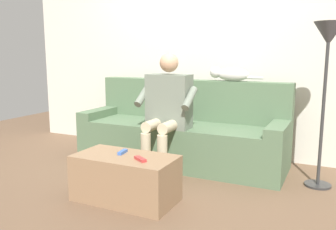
{
  "coord_description": "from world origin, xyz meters",
  "views": [
    {
      "loc": [
        -1.56,
        3.47,
        1.22
      ],
      "look_at": [
        0.0,
        0.23,
        0.6
      ],
      "focal_mm": 38.19,
      "sensor_mm": 36.0,
      "label": 1
    }
  ],
  "objects_px": {
    "couch": "(182,134)",
    "cat_on_backrest": "(229,74)",
    "remote_blue": "(123,152)",
    "floor_lamp": "(328,51)",
    "coffee_table": "(125,178)",
    "remote_red": "(140,159)",
    "person_solo_seated": "(167,106)"
  },
  "relations": [
    {
      "from": "couch",
      "to": "remote_blue",
      "type": "height_order",
      "value": "couch"
    },
    {
      "from": "cat_on_backrest",
      "to": "floor_lamp",
      "type": "xyz_separation_m",
      "value": [
        -0.99,
        0.38,
        0.25
      ]
    },
    {
      "from": "remote_blue",
      "to": "coffee_table",
      "type": "bearing_deg",
      "value": 40.58
    },
    {
      "from": "remote_blue",
      "to": "floor_lamp",
      "type": "bearing_deg",
      "value": 116.6
    },
    {
      "from": "person_solo_seated",
      "to": "floor_lamp",
      "type": "bearing_deg",
      "value": -170.74
    },
    {
      "from": "coffee_table",
      "to": "remote_red",
      "type": "bearing_deg",
      "value": 162.11
    },
    {
      "from": "couch",
      "to": "remote_red",
      "type": "bearing_deg",
      "value": 98.15
    },
    {
      "from": "floor_lamp",
      "to": "remote_red",
      "type": "bearing_deg",
      "value": 41.34
    },
    {
      "from": "couch",
      "to": "remote_blue",
      "type": "distance_m",
      "value": 1.15
    },
    {
      "from": "couch",
      "to": "floor_lamp",
      "type": "height_order",
      "value": "floor_lamp"
    },
    {
      "from": "floor_lamp",
      "to": "person_solo_seated",
      "type": "bearing_deg",
      "value": 9.26
    },
    {
      "from": "floor_lamp",
      "to": "coffee_table",
      "type": "bearing_deg",
      "value": 36.12
    },
    {
      "from": "coffee_table",
      "to": "remote_blue",
      "type": "relative_size",
      "value": 6.63
    },
    {
      "from": "floor_lamp",
      "to": "remote_blue",
      "type": "bearing_deg",
      "value": 33.73
    },
    {
      "from": "floor_lamp",
      "to": "cat_on_backrest",
      "type": "bearing_deg",
      "value": -21.33
    },
    {
      "from": "couch",
      "to": "floor_lamp",
      "type": "xyz_separation_m",
      "value": [
        -1.44,
        0.14,
        0.93
      ]
    },
    {
      "from": "couch",
      "to": "coffee_table",
      "type": "relative_size",
      "value": 2.7
    },
    {
      "from": "coffee_table",
      "to": "remote_blue",
      "type": "xyz_separation_m",
      "value": [
        0.06,
        -0.05,
        0.21
      ]
    },
    {
      "from": "couch",
      "to": "cat_on_backrest",
      "type": "relative_size",
      "value": 3.88
    },
    {
      "from": "person_solo_seated",
      "to": "remote_blue",
      "type": "xyz_separation_m",
      "value": [
        0.04,
        0.76,
        -0.3
      ]
    },
    {
      "from": "person_solo_seated",
      "to": "couch",
      "type": "bearing_deg",
      "value": -91.9
    },
    {
      "from": "remote_blue",
      "to": "cat_on_backrest",
      "type": "bearing_deg",
      "value": 152.58
    },
    {
      "from": "couch",
      "to": "coffee_table",
      "type": "distance_m",
      "value": 1.2
    },
    {
      "from": "coffee_table",
      "to": "person_solo_seated",
      "type": "height_order",
      "value": "person_solo_seated"
    },
    {
      "from": "remote_red",
      "to": "cat_on_backrest",
      "type": "bearing_deg",
      "value": -67.84
    },
    {
      "from": "person_solo_seated",
      "to": "coffee_table",
      "type": "bearing_deg",
      "value": 90.89
    },
    {
      "from": "couch",
      "to": "remote_red",
      "type": "relative_size",
      "value": 16.71
    },
    {
      "from": "cat_on_backrest",
      "to": "remote_red",
      "type": "relative_size",
      "value": 4.3
    },
    {
      "from": "person_solo_seated",
      "to": "remote_red",
      "type": "bearing_deg",
      "value": 102.42
    },
    {
      "from": "remote_blue",
      "to": "floor_lamp",
      "type": "xyz_separation_m",
      "value": [
        -1.5,
        -1.0,
        0.85
      ]
    },
    {
      "from": "person_solo_seated",
      "to": "remote_blue",
      "type": "relative_size",
      "value": 9.56
    },
    {
      "from": "couch",
      "to": "floor_lamp",
      "type": "bearing_deg",
      "value": 174.29
    }
  ]
}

